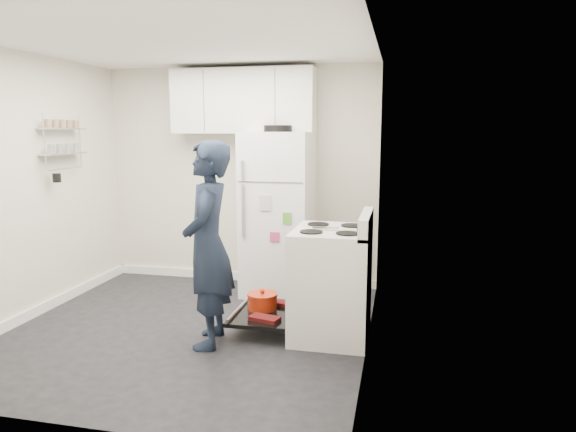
% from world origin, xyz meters
% --- Properties ---
extents(room, '(3.21, 3.21, 2.51)m').
position_xyz_m(room, '(-0.03, 0.03, 1.21)').
color(room, black).
rests_on(room, ground).
extents(electric_range, '(0.66, 0.76, 1.10)m').
position_xyz_m(electric_range, '(1.26, 0.15, 0.47)').
color(electric_range, silver).
rests_on(electric_range, ground).
extents(open_oven_door, '(0.55, 0.70, 0.22)m').
position_xyz_m(open_oven_door, '(0.66, 0.19, 0.19)').
color(open_oven_door, black).
rests_on(open_oven_door, ground).
extents(refrigerator, '(0.72, 0.74, 1.84)m').
position_xyz_m(refrigerator, '(0.53, 1.25, 0.89)').
color(refrigerator, white).
rests_on(refrigerator, ground).
extents(upper_cabinets, '(1.60, 0.33, 0.70)m').
position_xyz_m(upper_cabinets, '(0.10, 1.43, 2.10)').
color(upper_cabinets, silver).
rests_on(upper_cabinets, room).
extents(wall_shelf_rack, '(0.14, 0.60, 0.61)m').
position_xyz_m(wall_shelf_rack, '(-1.52, 0.49, 1.68)').
color(wall_shelf_rack, '#B2B2B7').
rests_on(wall_shelf_rack, room).
extents(person, '(0.52, 0.69, 1.70)m').
position_xyz_m(person, '(0.30, -0.24, 0.85)').
color(person, black).
rests_on(person, ground).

